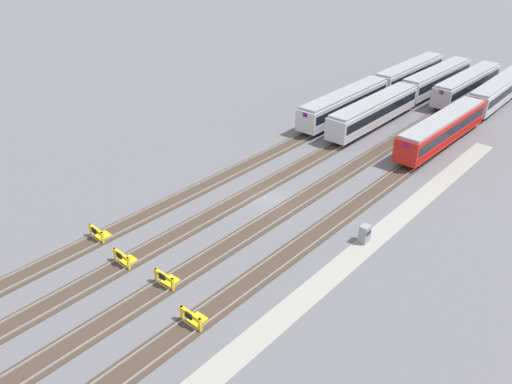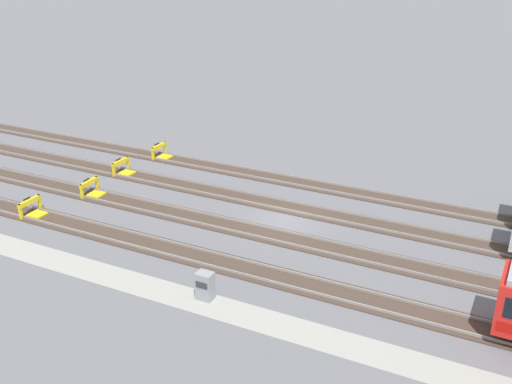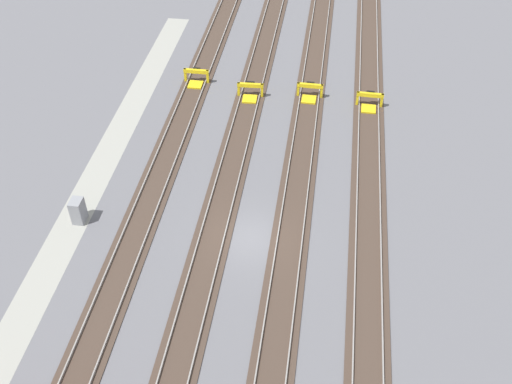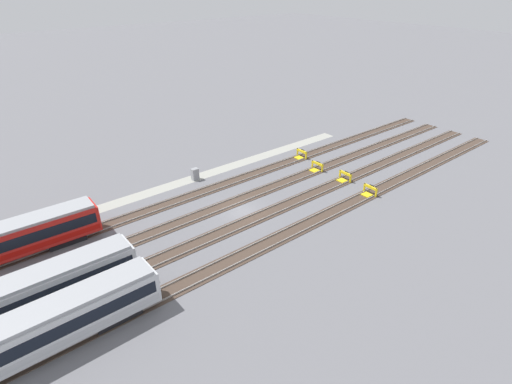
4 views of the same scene
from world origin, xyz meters
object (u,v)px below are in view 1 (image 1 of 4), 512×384
Objects in this scene: subway_car_front_row_centre at (442,130)px; bumper_stop_middle_track at (124,258)px; subway_car_front_row_leftmost at (437,79)px; subway_car_front_row_rightmost at (499,91)px; subway_car_back_row_centre at (374,112)px; bumper_stop_far_inner_track at (99,233)px; bumper_stop_nearest_track at (194,318)px; bumper_stop_near_inner_track at (167,279)px; subway_car_front_row_right_inner at (344,104)px; subway_car_back_row_leftmost at (409,74)px; subway_car_front_row_left_inner at (467,85)px; electrical_cabinet at (365,234)px.

bumper_stop_middle_track is (-38.47, 9.00, -1.53)m from subway_car_front_row_centre.
subway_car_front_row_leftmost and subway_car_front_row_rightmost have the same top height.
subway_car_back_row_centre is (0.00, 9.04, 0.00)m from subway_car_front_row_centre.
subway_car_back_row_centre is 38.12m from bumper_stop_far_inner_track.
bumper_stop_nearest_track is 1.00× the size of bumper_stop_near_inner_track.
subway_car_front_row_right_inner is at bearing 18.95° from bumper_stop_nearest_track.
bumper_stop_near_inner_track is (-56.62, -8.99, -1.53)m from subway_car_back_row_leftmost.
subway_car_front_row_left_inner is at bearing -8.99° from bumper_stop_far_inner_track.
bumper_stop_far_inner_track is at bearing 160.34° from subway_car_front_row_centre.
subway_car_front_row_leftmost is 11.28× the size of electrical_cabinet.
subway_car_front_row_leftmost is 4.52m from subway_car_front_row_left_inner.
bumper_stop_near_inner_track is (-37.89, -4.54, -1.53)m from subway_car_back_row_centre.
subway_car_back_row_centre is 8.98× the size of bumper_stop_middle_track.
bumper_stop_far_inner_track is 22.52m from electrical_cabinet.
subway_car_front_row_rightmost is at bearing -87.43° from subway_car_front_row_leftmost.
subway_car_front_row_right_inner is (-19.08, 8.96, 0.00)m from subway_car_front_row_left_inner.
electrical_cabinet is (-23.27, -17.13, -1.24)m from subway_car_front_row_right_inner.
bumper_stop_middle_track is (0.84, 9.03, 0.00)m from bumper_stop_nearest_track.
subway_car_front_row_leftmost is 56.81m from bumper_stop_far_inner_track.
bumper_stop_near_inner_track is at bearing -175.44° from subway_car_front_row_leftmost.
subway_car_front_row_leftmost and subway_car_back_row_centre have the same top height.
subway_car_back_row_centre is (-18.73, -4.45, 0.00)m from subway_car_back_row_leftmost.
subway_car_front_row_centre is at bearing 0.04° from bumper_stop_nearest_track.
subway_car_front_row_leftmost is at bearing -0.06° from subway_car_back_row_centre.
bumper_stop_far_inner_track is at bearing 166.63° from subway_car_front_row_rightmost.
subway_car_back_row_leftmost is at bearing 13.11° from bumper_stop_nearest_track.
subway_car_back_row_centre is (-19.08, 4.53, 0.00)m from subway_car_front_row_left_inner.
subway_car_front_row_leftmost is 1.00× the size of subway_car_front_row_rightmost.
subway_car_front_row_rightmost is at bearing -88.07° from subway_car_back_row_leftmost.
bumper_stop_near_inner_track is 1.26× the size of electrical_cabinet.
bumper_stop_middle_track is (-38.47, -4.47, -1.53)m from subway_car_front_row_right_inner.
subway_car_front_row_left_inner is 21.08m from subway_car_front_row_right_inner.
subway_car_front_row_centre is 1.00× the size of subway_car_back_row_leftmost.
electrical_cabinet is (-42.05, -12.68, -1.24)m from subway_car_front_row_leftmost.
subway_car_front_row_centre reaches higher than bumper_stop_middle_track.
bumper_stop_far_inner_track is at bearing 175.46° from subway_car_front_row_leftmost.
subway_car_front_row_leftmost reaches higher than electrical_cabinet.
bumper_stop_nearest_track is 13.63m from bumper_stop_far_inner_track.
electrical_cabinet is (14.62, -8.16, 0.29)m from bumper_stop_near_inner_track.
subway_car_front_row_right_inner is at bearing 144.85° from subway_car_front_row_rightmost.
subway_car_front_row_left_inner reaches higher than bumper_stop_far_inner_track.
subway_car_front_row_left_inner is 1.00× the size of subway_car_back_row_centre.
subway_car_back_row_centre is at bearing 90.00° from subway_car_front_row_centre.
bumper_stop_far_inner_track is (-56.61, 4.50, -1.53)m from subway_car_front_row_leftmost.
subway_car_front_row_rightmost is 9.01× the size of bumper_stop_nearest_track.
bumper_stop_nearest_track is at bearing -175.55° from subway_car_front_row_left_inner.
bumper_stop_far_inner_track is (-37.83, 13.52, -1.53)m from subway_car_front_row_centre.
subway_car_front_row_rightmost is 58.51m from bumper_stop_nearest_track.
subway_car_front_row_right_inner is 37.86m from bumper_stop_far_inner_track.
subway_car_front_row_rightmost is 58.38m from bumper_stop_middle_track.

